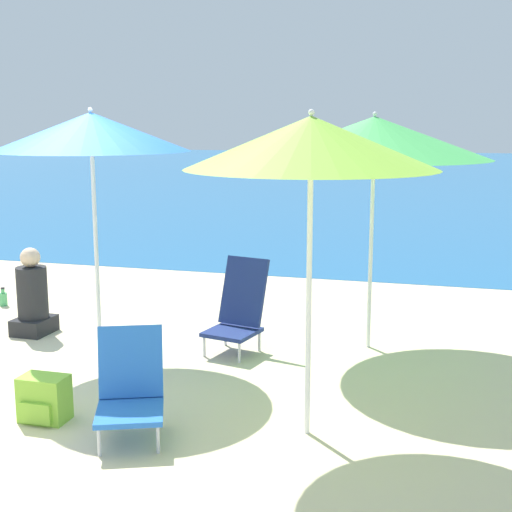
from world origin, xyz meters
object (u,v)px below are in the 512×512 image
object	(u,v)px
beach_umbrella_blue	(91,132)
water_bottle	(3,299)
beach_umbrella_lime	(311,143)
beach_chair_blue	(130,387)
beach_chair_navy	(239,309)
person_seated_near	(33,298)
backpack_lime	(44,399)
beach_umbrella_green	(374,138)

from	to	relation	value
beach_umbrella_blue	water_bottle	distance (m)	3.00
beach_umbrella_lime	beach_chair_blue	distance (m)	2.00
beach_umbrella_blue	beach_chair_navy	bearing A→B (deg)	24.21
beach_chair_navy	person_seated_near	size ratio (longest dim) A/B	0.97
beach_chair_navy	backpack_lime	bearing A→B (deg)	-101.93
beach_umbrella_green	beach_chair_blue	world-z (taller)	beach_umbrella_green
person_seated_near	backpack_lime	size ratio (longest dim) A/B	2.62
person_seated_near	water_bottle	bearing A→B (deg)	140.23
beach_chair_navy	beach_chair_blue	xyz separation A→B (m)	(-0.18, -1.90, -0.06)
beach_umbrella_blue	beach_chair_navy	world-z (taller)	beach_umbrella_blue
beach_chair_navy	water_bottle	bearing A→B (deg)	177.98
beach_umbrella_green	beach_umbrella_blue	xyz separation A→B (m)	(-2.27, -0.92, 0.05)
beach_chair_navy	beach_umbrella_blue	bearing A→B (deg)	-142.91
beach_umbrella_green	backpack_lime	distance (m)	3.51
beach_umbrella_green	beach_umbrella_lime	world-z (taller)	beach_umbrella_green
beach_umbrella_lime	beach_umbrella_blue	world-z (taller)	beach_umbrella_blue
beach_chair_blue	person_seated_near	bearing A→B (deg)	113.98
beach_chair_navy	person_seated_near	distance (m)	2.11
beach_umbrella_blue	beach_chair_navy	distance (m)	2.02
backpack_lime	water_bottle	distance (m)	3.46
beach_chair_navy	backpack_lime	xyz separation A→B (m)	(-0.86, -1.87, -0.23)
beach_umbrella_lime	person_seated_near	size ratio (longest dim) A/B	2.49
beach_chair_blue	backpack_lime	distance (m)	0.70
beach_chair_navy	beach_chair_blue	size ratio (longest dim) A/B	1.18
beach_chair_blue	water_bottle	xyz separation A→B (m)	(-2.87, 2.71, -0.25)
beach_chair_blue	backpack_lime	xyz separation A→B (m)	(-0.68, 0.03, -0.17)
beach_chair_blue	water_bottle	bearing A→B (deg)	114.58
beach_umbrella_lime	backpack_lime	bearing A→B (deg)	-170.86
beach_umbrella_lime	backpack_lime	size ratio (longest dim) A/B	6.51
backpack_lime	water_bottle	world-z (taller)	backpack_lime
beach_umbrella_green	beach_chair_navy	xyz separation A→B (m)	(-1.13, -0.41, -1.54)
beach_umbrella_green	water_bottle	bearing A→B (deg)	174.52
person_seated_near	water_bottle	xyz separation A→B (m)	(-0.94, 0.85, -0.27)
beach_umbrella_lime	beach_umbrella_blue	bearing A→B (deg)	153.12
beach_umbrella_green	beach_umbrella_lime	xyz separation A→B (m)	(-0.18, -1.99, 0.01)
beach_umbrella_blue	beach_umbrella_lime	bearing A→B (deg)	-26.88
water_bottle	beach_umbrella_blue	bearing A→B (deg)	-34.69
beach_chair_navy	backpack_lime	world-z (taller)	beach_chair_navy
beach_umbrella_lime	water_bottle	distance (m)	5.02
beach_umbrella_green	beach_chair_navy	distance (m)	1.95
beach_chair_blue	backpack_lime	world-z (taller)	beach_chair_blue
backpack_lime	person_seated_near	bearing A→B (deg)	124.32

